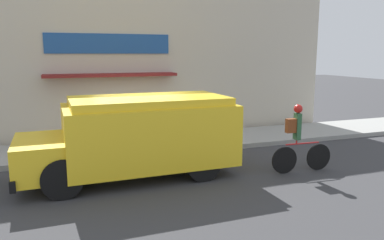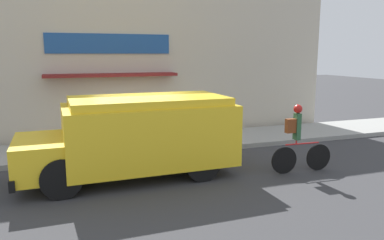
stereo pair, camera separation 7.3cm
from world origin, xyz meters
TOP-DOWN VIEW (x-y plane):
  - ground_plane at (0.00, 0.00)m, footprint 70.00×70.00m
  - sidewalk at (0.00, 1.23)m, footprint 28.00×2.45m
  - storefront at (-0.01, 2.77)m, footprint 16.34×0.93m
  - school_bus at (-0.40, -1.52)m, footprint 5.28×2.70m
  - cyclist at (3.57, -2.66)m, footprint 1.74×0.22m

SIDE VIEW (x-z plane):
  - ground_plane at x=0.00m, z-range 0.00..0.00m
  - sidewalk at x=0.00m, z-range 0.00..0.16m
  - cyclist at x=3.57m, z-range -0.04..1.75m
  - school_bus at x=-0.40m, z-range 0.06..2.07m
  - storefront at x=-0.01m, z-range 0.00..5.57m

